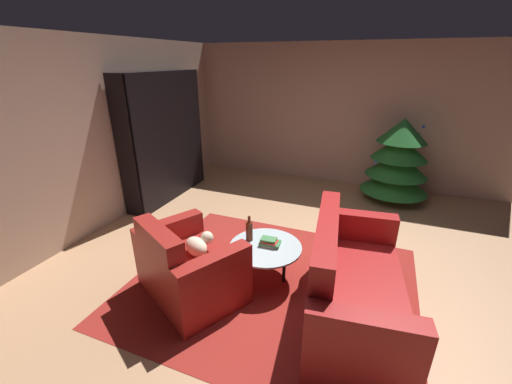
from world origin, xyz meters
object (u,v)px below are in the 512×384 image
(bookshelf_unit, at_px, (169,139))
(book_stack_on_table, at_px, (269,242))
(armchair_red, at_px, (188,268))
(decorated_tree, at_px, (398,161))
(coffee_table, at_px, (265,249))
(couch_red, at_px, (351,289))
(bottle_on_table, at_px, (249,231))

(bookshelf_unit, xyz_separation_m, book_stack_on_table, (2.38, -1.65, -0.55))
(armchair_red, bearing_deg, decorated_tree, 60.08)
(armchair_red, distance_m, coffee_table, 0.82)
(couch_red, bearing_deg, bookshelf_unit, 148.98)
(bookshelf_unit, bearing_deg, coffee_table, -35.62)
(bookshelf_unit, height_order, couch_red, bookshelf_unit)
(armchair_red, height_order, bottle_on_table, armchair_red)
(book_stack_on_table, distance_m, bottle_on_table, 0.25)
(bottle_on_table, bearing_deg, decorated_tree, 61.43)
(couch_red, distance_m, decorated_tree, 3.13)
(coffee_table, xyz_separation_m, decorated_tree, (1.29, 2.80, 0.33))
(bookshelf_unit, xyz_separation_m, coffee_table, (2.35, -1.68, -0.62))
(bookshelf_unit, relative_size, book_stack_on_table, 9.18)
(coffee_table, height_order, book_stack_on_table, book_stack_on_table)
(couch_red, bearing_deg, bottle_on_table, 163.55)
(couch_red, bearing_deg, decorated_tree, 83.09)
(coffee_table, height_order, decorated_tree, decorated_tree)
(coffee_table, xyz_separation_m, bottle_on_table, (-0.21, 0.05, 0.15))
(armchair_red, bearing_deg, couch_red, 9.08)
(book_stack_on_table, bearing_deg, bookshelf_unit, 145.26)
(bookshelf_unit, distance_m, decorated_tree, 3.82)
(couch_red, relative_size, decorated_tree, 1.27)
(coffee_table, bearing_deg, armchair_red, -139.72)
(bookshelf_unit, xyz_separation_m, bottle_on_table, (2.14, -1.63, -0.47))
(bookshelf_unit, height_order, bottle_on_table, bookshelf_unit)
(couch_red, height_order, coffee_table, couch_red)
(bottle_on_table, height_order, decorated_tree, decorated_tree)
(armchair_red, relative_size, book_stack_on_table, 5.60)
(bottle_on_table, bearing_deg, book_stack_on_table, -4.36)
(coffee_table, bearing_deg, bookshelf_unit, 144.38)
(armchair_red, height_order, book_stack_on_table, armchair_red)
(book_stack_on_table, bearing_deg, decorated_tree, 65.55)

